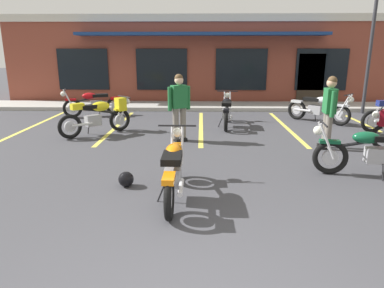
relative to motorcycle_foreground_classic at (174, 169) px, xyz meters
name	(u,v)px	position (x,y,z in m)	size (l,w,h in m)	color
ground_plane	(201,175)	(0.42, 0.99, -0.46)	(80.00, 80.00, 0.00)	#3D3D42
sidewalk_kerb	(201,106)	(0.42, 8.85, -0.39)	(22.00, 1.80, 0.14)	#A8A59E
brick_storefront_building	(202,59)	(0.42, 12.71, 1.37)	(16.69, 6.47, 3.66)	brown
painted_stall_lines	(201,127)	(0.42, 5.25, -0.46)	(10.32, 4.80, 0.01)	#DBCC4C
motorcycle_foreground_classic	(174,169)	(0.00, 0.00, 0.00)	(0.66, 2.11, 0.98)	black
motorcycle_red_sportbike	(93,103)	(-3.31, 6.87, 0.00)	(2.01, 1.07, 0.98)	black
motorcycle_black_cruiser	(319,108)	(4.14, 5.99, 0.00)	(1.70, 1.60, 0.98)	black
motorcycle_silver_naked	(227,111)	(1.19, 5.37, 0.00)	(0.67, 2.11, 0.98)	black
motorcycle_blue_standard	(100,115)	(-2.35, 4.24, 0.07)	(1.72, 1.58, 0.98)	black
motorcycle_green_cafe_racer	(372,152)	(3.50, 1.06, 0.00)	(2.10, 0.72, 0.98)	black
person_in_black_shirt	(179,104)	(-0.13, 3.56, 0.49)	(0.58, 0.40, 1.68)	black
person_in_shorts_foreground	(329,108)	(3.34, 2.92, 0.49)	(0.29, 0.61, 1.68)	black
helmet_on_pavement	(126,179)	(-0.84, 0.42, -0.33)	(0.26, 0.26, 0.26)	black
parking_lot_lamp_post	(376,19)	(6.32, 7.64, 2.80)	(0.24, 0.76, 5.06)	#2D2D33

